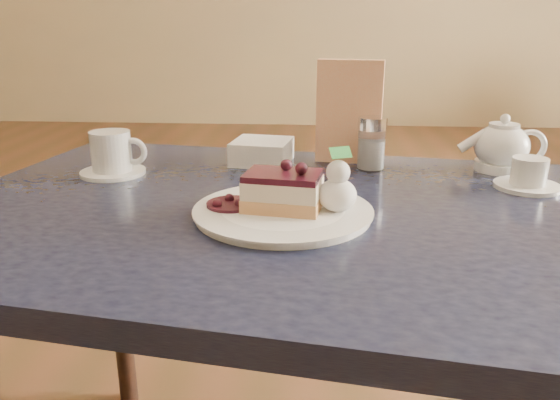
# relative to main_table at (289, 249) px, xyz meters

# --- Properties ---
(main_table) EXTENTS (1.33, 0.99, 0.76)m
(main_table) POSITION_rel_main_table_xyz_m (0.00, 0.00, 0.00)
(main_table) COLOR #1C2134
(main_table) RESTS_ON ground
(dessert_plate) EXTENTS (0.28, 0.28, 0.01)m
(dessert_plate) POSITION_rel_main_table_xyz_m (-0.01, -0.05, 0.09)
(dessert_plate) COLOR white
(dessert_plate) RESTS_ON main_table
(cheesecake_slice) EXTENTS (0.13, 0.10, 0.06)m
(cheesecake_slice) POSITION_rel_main_table_xyz_m (-0.01, -0.05, 0.12)
(cheesecake_slice) COLOR tan
(cheesecake_slice) RESTS_ON dessert_plate
(whipped_cream) EXTENTS (0.06, 0.06, 0.05)m
(whipped_cream) POSITION_rel_main_table_xyz_m (0.08, -0.05, 0.12)
(whipped_cream) COLOR white
(whipped_cream) RESTS_ON dessert_plate
(berry_sauce) EXTENTS (0.08, 0.08, 0.01)m
(berry_sauce) POSITION_rel_main_table_xyz_m (-0.09, -0.04, 0.09)
(berry_sauce) COLOR black
(berry_sauce) RESTS_ON dessert_plate
(coffee_set) EXTENTS (0.14, 0.13, 0.09)m
(coffee_set) POSITION_rel_main_table_xyz_m (-0.37, 0.18, 0.12)
(coffee_set) COLOR white
(coffee_set) RESTS_ON main_table
(tea_set) EXTENTS (0.18, 0.24, 0.11)m
(tea_set) POSITION_rel_main_table_xyz_m (0.43, 0.24, 0.12)
(tea_set) COLOR white
(tea_set) RESTS_ON main_table
(menu_card) EXTENTS (0.15, 0.05, 0.22)m
(menu_card) POSITION_rel_main_table_xyz_m (0.11, 0.32, 0.19)
(menu_card) COLOR beige
(menu_card) RESTS_ON main_table
(sugar_shaker) EXTENTS (0.06, 0.06, 0.11)m
(sugar_shaker) POSITION_rel_main_table_xyz_m (0.16, 0.25, 0.14)
(sugar_shaker) COLOR white
(sugar_shaker) RESTS_ON main_table
(napkin_stack) EXTENTS (0.14, 0.14, 0.05)m
(napkin_stack) POSITION_rel_main_table_xyz_m (-0.08, 0.30, 0.11)
(napkin_stack) COLOR white
(napkin_stack) RESTS_ON main_table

